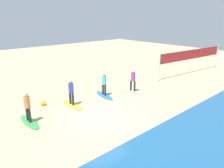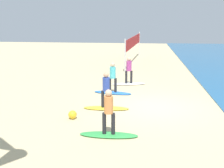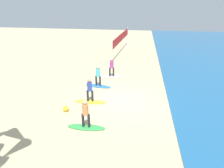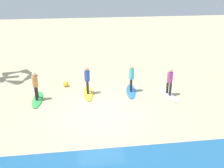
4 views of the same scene
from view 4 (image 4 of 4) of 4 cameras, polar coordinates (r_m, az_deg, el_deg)
The scene contains 10 objects.
ground_plane at distance 13.02m, azimuth -3.02°, elevation -6.60°, with size 60.00×60.00×0.00m, color #CCB789.
surfboard_white at distance 15.08m, azimuth 12.87°, elevation -2.44°, with size 2.10×0.56×0.09m, color white.
surfer_white at distance 14.67m, azimuth 13.22°, elevation 1.02°, with size 0.32×0.45×1.64m.
surfboard_blue at distance 15.21m, azimuth 4.36°, elevation -1.62°, with size 2.10×0.56×0.09m, color blue.
surfer_blue at distance 14.80m, azimuth 4.48°, elevation 1.83°, with size 0.32×0.46×1.64m.
surfboard_yellow at distance 14.97m, azimuth -5.62°, elevation -2.12°, with size 2.10×0.56×0.09m, color yellow.
surfer_yellow at distance 14.55m, azimuth -5.77°, elevation 1.37°, with size 0.32×0.46×1.64m.
surfboard_green at distance 14.81m, azimuth -16.89°, elevation -3.45°, with size 2.10×0.56×0.09m, color green.
surfer_green at distance 14.39m, azimuth -17.36°, elevation 0.05°, with size 0.32×0.46×1.64m.
beach_ball at distance 16.08m, azimuth -10.67°, elevation 0.02°, with size 0.36×0.36×0.36m, color yellow.
Camera 4 is at (0.71, 11.15, 6.68)m, focal length 39.47 mm.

